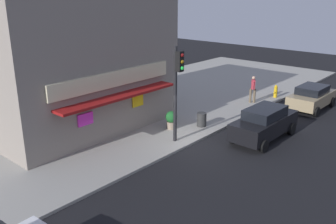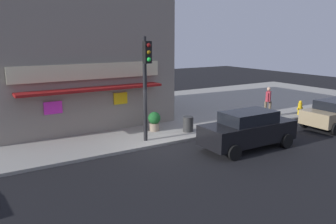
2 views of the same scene
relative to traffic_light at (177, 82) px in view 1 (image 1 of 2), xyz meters
The scene contains 10 objects.
ground_plane 3.27m from the traffic_light, 52.47° to the right, with size 64.28×64.28×0.00m, color black.
sidewalk 6.36m from the traffic_light, 84.44° to the left, with size 42.85×12.47×0.13m, color gray.
corner_building 6.58m from the traffic_light, 104.32° to the left, with size 9.73×8.29×6.94m.
traffic_light is the anchor object (origin of this frame).
fire_hydrant 10.90m from the traffic_light, ahead, with size 0.48×0.24×0.88m.
trash_can 3.69m from the traffic_light, ahead, with size 0.52×0.52×0.76m, color #2D2D2D.
pedestrian 8.68m from the traffic_light, ahead, with size 0.52×0.44×1.79m.
potted_plant_by_doorway 3.07m from the traffic_light, 49.00° to the left, with size 0.63×0.63×0.98m.
parked_car_tan 10.67m from the traffic_light, 16.08° to the right, with size 3.92×2.01×1.52m.
parked_car_black 5.06m from the traffic_light, 40.69° to the right, with size 4.39×1.93×1.67m.
Camera 1 is at (-13.55, -10.04, 7.27)m, focal length 39.29 mm.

